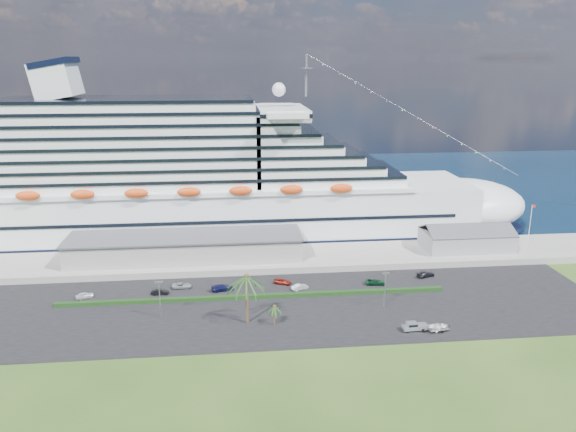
{
  "coord_description": "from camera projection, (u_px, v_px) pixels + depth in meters",
  "views": [
    {
      "loc": [
        -12.62,
        -101.79,
        52.74
      ],
      "look_at": [
        1.14,
        30.0,
        15.41
      ],
      "focal_mm": 35.0,
      "sensor_mm": 36.0,
      "label": 1
    }
  ],
  "objects": [
    {
      "name": "water",
      "position": [
        261.0,
        187.0,
        237.46
      ],
      "size": [
        420.0,
        160.0,
        0.02
      ],
      "primitive_type": "cube",
      "color": "#0B1B31",
      "rests_on": "ground"
    },
    {
      "name": "parked_car_5",
      "position": [
        300.0,
        287.0,
        132.17
      ],
      "size": [
        4.29,
        2.91,
        1.34
      ],
      "primitive_type": "imported",
      "rotation": [
        0.0,
        0.0,
        1.98
      ],
      "color": "#BABEC2",
      "rests_on": "asphalt_lot"
    },
    {
      "name": "asphalt_lot",
      "position": [
        292.0,
        306.0,
        123.52
      ],
      "size": [
        140.0,
        38.0,
        0.12
      ],
      "primitive_type": "cube",
      "color": "black",
      "rests_on": "ground"
    },
    {
      "name": "parked_car_1",
      "position": [
        160.0,
        292.0,
        129.37
      ],
      "size": [
        4.01,
        1.5,
        1.31
      ],
      "primitive_type": "imported",
      "rotation": [
        0.0,
        0.0,
        1.54
      ],
      "color": "black",
      "rests_on": "asphalt_lot"
    },
    {
      "name": "parked_car_3",
      "position": [
        223.0,
        288.0,
        131.54
      ],
      "size": [
        5.58,
        3.14,
        1.53
      ],
      "primitive_type": "imported",
      "rotation": [
        0.0,
        0.0,
        1.77
      ],
      "color": "#11133E",
      "rests_on": "asphalt_lot"
    },
    {
      "name": "parked_car_0",
      "position": [
        85.0,
        295.0,
        127.47
      ],
      "size": [
        4.25,
        3.01,
        1.34
      ],
      "primitive_type": "imported",
      "rotation": [
        0.0,
        0.0,
        1.97
      ],
      "color": "silver",
      "rests_on": "asphalt_lot"
    },
    {
      "name": "palm_short",
      "position": [
        274.0,
        309.0,
        113.96
      ],
      "size": [
        3.53,
        3.53,
        4.56
      ],
      "color": "#47301E",
      "rests_on": "ground"
    },
    {
      "name": "lamp_post_left",
      "position": [
        160.0,
        295.0,
        116.42
      ],
      "size": [
        1.6,
        0.35,
        8.27
      ],
      "color": "gray",
      "rests_on": "asphalt_lot"
    },
    {
      "name": "hedge",
      "position": [
        254.0,
        297.0,
        127.37
      ],
      "size": [
        88.0,
        1.1,
        0.9
      ],
      "primitive_type": "cube",
      "color": "black",
      "rests_on": "asphalt_lot"
    },
    {
      "name": "boat_trailer",
      "position": [
        439.0,
        327.0,
        111.79
      ],
      "size": [
        5.64,
        4.17,
        1.56
      ],
      "color": "gray",
      "rests_on": "asphalt_lot"
    },
    {
      "name": "parked_car_7",
      "position": [
        426.0,
        274.0,
        139.88
      ],
      "size": [
        5.19,
        3.44,
        1.4
      ],
      "primitive_type": "imported",
      "rotation": [
        0.0,
        0.0,
        1.91
      ],
      "color": "black",
      "rests_on": "asphalt_lot"
    },
    {
      "name": "palm_tall",
      "position": [
        247.0,
        282.0,
        113.34
      ],
      "size": [
        8.82,
        8.82,
        11.13
      ],
      "color": "#47301E",
      "rests_on": "ground"
    },
    {
      "name": "wharf",
      "position": [
        280.0,
        258.0,
        151.06
      ],
      "size": [
        240.0,
        20.0,
        1.8
      ],
      "primitive_type": "cube",
      "color": "gray",
      "rests_on": "ground"
    },
    {
      "name": "flagpole",
      "position": [
        530.0,
        224.0,
        156.06
      ],
      "size": [
        1.08,
        0.16,
        12.0
      ],
      "color": "silver",
      "rests_on": "wharf"
    },
    {
      "name": "parked_car_2",
      "position": [
        182.0,
        286.0,
        133.04
      ],
      "size": [
        4.64,
        2.25,
        1.27
      ],
      "primitive_type": "imported",
      "rotation": [
        0.0,
        0.0,
        1.54
      ],
      "color": "#9EA1A6",
      "rests_on": "asphalt_lot"
    },
    {
      "name": "port_shed",
      "position": [
        467.0,
        239.0,
        155.31
      ],
      "size": [
        24.0,
        12.31,
        7.37
      ],
      "color": "gray",
      "rests_on": "wharf"
    },
    {
      "name": "pickup_truck",
      "position": [
        414.0,
        326.0,
        112.16
      ],
      "size": [
        5.14,
        2.1,
        1.79
      ],
      "color": "black",
      "rests_on": "asphalt_lot"
    },
    {
      "name": "terminal_building",
      "position": [
        185.0,
        247.0,
        147.45
      ],
      "size": [
        61.0,
        15.0,
        6.3
      ],
      "color": "gray",
      "rests_on": "wharf"
    },
    {
      "name": "parked_car_4",
      "position": [
        283.0,
        281.0,
        135.29
      ],
      "size": [
        4.53,
        3.25,
        1.43
      ],
      "primitive_type": "imported",
      "rotation": [
        0.0,
        0.0,
        1.15
      ],
      "color": "maroon",
      "rests_on": "asphalt_lot"
    },
    {
      "name": "ground",
      "position": [
        298.0,
        330.0,
        113.01
      ],
      "size": [
        420.0,
        420.0,
        0.0
      ],
      "primitive_type": "plane",
      "color": "#2C4517",
      "rests_on": "ground"
    },
    {
      "name": "lamp_post_right",
      "position": [
        385.0,
        286.0,
        121.22
      ],
      "size": [
        1.6,
        0.35,
        8.27
      ],
      "color": "gray",
      "rests_on": "asphalt_lot"
    },
    {
      "name": "cruise_ship",
      "position": [
        201.0,
        183.0,
        167.6
      ],
      "size": [
        191.0,
        38.0,
        54.0
      ],
      "color": "silver",
      "rests_on": "ground"
    },
    {
      "name": "parked_car_6",
      "position": [
        375.0,
        282.0,
        135.13
      ],
      "size": [
        5.0,
        2.83,
        1.32
      ],
      "primitive_type": "imported",
      "rotation": [
        0.0,
        0.0,
        1.43
      ],
      "color": "#0E391E",
      "rests_on": "asphalt_lot"
    }
  ]
}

